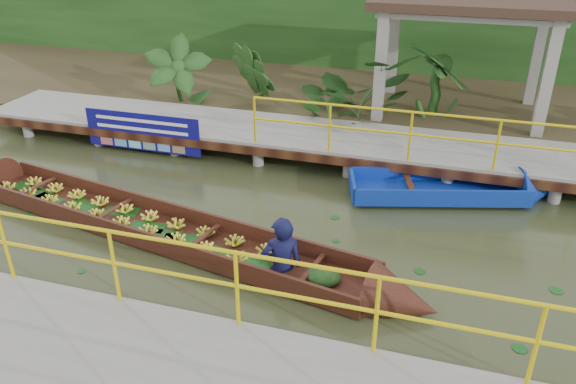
# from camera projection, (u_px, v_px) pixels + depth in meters

# --- Properties ---
(ground) EXTENTS (80.00, 80.00, 0.00)m
(ground) POSITION_uv_depth(u_px,v_px,m) (261.00, 233.00, 9.74)
(ground) COLOR #2A3018
(ground) RESTS_ON ground
(land_strip) EXTENTS (30.00, 8.00, 0.45)m
(land_strip) POSITION_uv_depth(u_px,v_px,m) (347.00, 96.00, 16.04)
(land_strip) COLOR #342B1A
(land_strip) RESTS_ON ground
(far_dock) EXTENTS (16.00, 2.06, 1.66)m
(far_dock) POSITION_uv_depth(u_px,v_px,m) (312.00, 138.00, 12.45)
(far_dock) COLOR gray
(far_dock) RESTS_ON ground
(pavilion) EXTENTS (4.40, 3.00, 3.00)m
(pavilion) POSITION_uv_depth(u_px,v_px,m) (469.00, 14.00, 13.07)
(pavilion) COLOR gray
(pavilion) RESTS_ON ground
(foliage_backdrop) EXTENTS (30.00, 0.80, 4.00)m
(foliage_backdrop) POSITION_uv_depth(u_px,v_px,m) (366.00, 17.00, 17.36)
(foliage_backdrop) COLOR #173B13
(foliage_backdrop) RESTS_ON ground
(vendor_boat) EXTENTS (9.75, 2.82, 2.20)m
(vendor_boat) POSITION_uv_depth(u_px,v_px,m) (171.00, 226.00, 9.44)
(vendor_boat) COLOR black
(vendor_boat) RESTS_ON ground
(moored_blue_boat) EXTENTS (3.99, 1.98, 0.92)m
(moored_blue_boat) POSITION_uv_depth(u_px,v_px,m) (486.00, 190.00, 10.82)
(moored_blue_boat) COLOR navy
(moored_blue_boat) RESTS_ON ground
(blue_banner) EXTENTS (2.79, 0.04, 0.87)m
(blue_banner) POSITION_uv_depth(u_px,v_px,m) (142.00, 132.00, 12.54)
(blue_banner) COLOR navy
(blue_banner) RESTS_ON ground
(tropical_plants) EXTENTS (14.16, 1.16, 1.45)m
(tropical_plants) POSITION_uv_depth(u_px,v_px,m) (425.00, 92.00, 13.15)
(tropical_plants) COLOR #173B13
(tropical_plants) RESTS_ON ground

